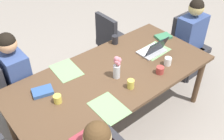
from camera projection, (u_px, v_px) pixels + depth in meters
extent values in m
plane|color=gray|center=(112.00, 119.00, 3.28)|extent=(10.00, 10.00, 0.00)
cube|color=brown|center=(112.00, 75.00, 2.83)|extent=(2.28, 1.07, 0.04)
cylinder|color=brown|center=(198.00, 81.00, 3.32)|extent=(0.07, 0.07, 0.70)
cylinder|color=brown|center=(10.00, 121.00, 2.80)|extent=(0.07, 0.07, 0.70)
cylinder|color=brown|center=(147.00, 51.00, 3.87)|extent=(0.07, 0.07, 0.70)
cube|color=#2D2D33|center=(19.00, 88.00, 3.13)|extent=(0.44, 0.44, 0.08)
cylinder|color=#333338|center=(30.00, 87.00, 3.48)|extent=(0.04, 0.04, 0.37)
cylinder|color=#333338|center=(44.00, 103.00, 3.25)|extent=(0.04, 0.04, 0.37)
cylinder|color=#333338|center=(2.00, 100.00, 3.29)|extent=(0.04, 0.04, 0.37)
cylinder|color=#333338|center=(15.00, 118.00, 3.06)|extent=(0.04, 0.04, 0.37)
cube|color=#2D2D33|center=(24.00, 102.00, 3.21)|extent=(0.36, 0.34, 0.45)
cube|color=#384C84|center=(15.00, 72.00, 2.91)|extent=(0.24, 0.40, 0.50)
sphere|color=#E1A171|center=(7.00, 44.00, 2.68)|extent=(0.20, 0.20, 0.20)
sphere|color=black|center=(6.00, 42.00, 2.67)|extent=(0.19, 0.19, 0.19)
cube|color=#2D2D33|center=(190.00, 49.00, 3.80)|extent=(0.44, 0.44, 0.08)
cube|color=#2D2D33|center=(182.00, 28.00, 3.75)|extent=(0.42, 0.06, 0.45)
cylinder|color=#333338|center=(205.00, 62.00, 3.92)|extent=(0.04, 0.04, 0.37)
cylinder|color=#333338|center=(190.00, 73.00, 3.73)|extent=(0.04, 0.04, 0.37)
cylinder|color=#333338|center=(185.00, 52.00, 4.15)|extent=(0.04, 0.04, 0.37)
cylinder|color=#333338|center=(169.00, 61.00, 3.96)|extent=(0.04, 0.04, 0.37)
cube|color=#2D2D33|center=(185.00, 61.00, 3.88)|extent=(0.34, 0.36, 0.45)
cube|color=#384C84|center=(191.00, 33.00, 3.59)|extent=(0.40, 0.24, 0.50)
sphere|color=tan|center=(196.00, 8.00, 3.36)|extent=(0.20, 0.20, 0.20)
sphere|color=black|center=(197.00, 6.00, 3.34)|extent=(0.19, 0.19, 0.19)
sphere|color=tan|center=(97.00, 137.00, 1.76)|extent=(0.20, 0.20, 0.20)
sphere|color=#51381E|center=(97.00, 135.00, 1.74)|extent=(0.19, 0.19, 0.19)
cube|color=#2D2D33|center=(116.00, 43.00, 3.94)|extent=(0.44, 0.44, 0.08)
cube|color=#2D2D33|center=(106.00, 31.00, 3.68)|extent=(0.06, 0.42, 0.45)
cylinder|color=#333338|center=(117.00, 46.00, 4.29)|extent=(0.04, 0.04, 0.37)
cylinder|color=#333338|center=(133.00, 56.00, 4.06)|extent=(0.04, 0.04, 0.37)
cylinder|color=#333338|center=(99.00, 54.00, 4.10)|extent=(0.04, 0.04, 0.37)
cylinder|color=#333338|center=(115.00, 65.00, 3.87)|extent=(0.04, 0.04, 0.37)
cylinder|color=silver|center=(117.00, 71.00, 2.73)|extent=(0.08, 0.08, 0.15)
sphere|color=#DB7584|center=(119.00, 60.00, 2.66)|extent=(0.06, 0.06, 0.06)
cylinder|color=#477A3D|center=(118.00, 62.00, 2.68)|extent=(0.01, 0.01, 0.06)
sphere|color=#DB7584|center=(117.00, 60.00, 2.66)|extent=(0.06, 0.06, 0.06)
cylinder|color=#477A3D|center=(117.00, 62.00, 2.68)|extent=(0.01, 0.01, 0.06)
sphere|color=#DB7584|center=(117.00, 59.00, 2.63)|extent=(0.06, 0.06, 0.06)
cylinder|color=#477A3D|center=(117.00, 62.00, 2.66)|extent=(0.01, 0.01, 0.09)
sphere|color=#DB7584|center=(116.00, 62.00, 2.64)|extent=(0.05, 0.05, 0.05)
cylinder|color=#477A3D|center=(116.00, 64.00, 2.65)|extent=(0.01, 0.01, 0.06)
sphere|color=#DB7584|center=(118.00, 63.00, 2.66)|extent=(0.05, 0.05, 0.05)
cylinder|color=#477A3D|center=(118.00, 65.00, 2.67)|extent=(0.01, 0.01, 0.03)
cube|color=#7FAD70|center=(66.00, 70.00, 2.87)|extent=(0.29, 0.38, 0.00)
cube|color=#7FAD70|center=(154.00, 51.00, 3.17)|extent=(0.37, 0.28, 0.00)
cube|color=#7FAD70|center=(109.00, 108.00, 2.42)|extent=(0.27, 0.36, 0.00)
cube|color=silver|center=(152.00, 51.00, 3.14)|extent=(0.32, 0.22, 0.02)
cube|color=black|center=(157.00, 47.00, 3.03)|extent=(0.31, 0.08, 0.19)
cylinder|color=#DBC64C|center=(131.00, 84.00, 2.61)|extent=(0.07, 0.07, 0.10)
cylinder|color=#232328|center=(115.00, 40.00, 3.27)|extent=(0.08, 0.08, 0.11)
cylinder|color=#AD3D38|center=(160.00, 70.00, 2.80)|extent=(0.08, 0.08, 0.08)
cylinder|color=#DBC64C|center=(57.00, 99.00, 2.46)|extent=(0.08, 0.08, 0.08)
cylinder|color=white|center=(168.00, 61.00, 2.92)|extent=(0.08, 0.08, 0.09)
cube|color=#3D7F56|center=(163.00, 37.00, 3.40)|extent=(0.23, 0.18, 0.03)
cube|color=#335693|center=(43.00, 91.00, 2.57)|extent=(0.23, 0.19, 0.04)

